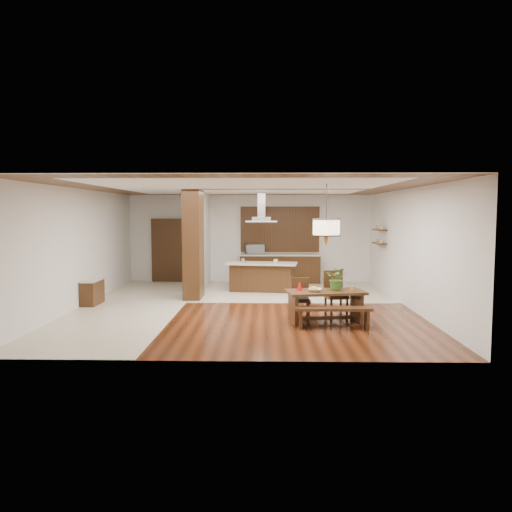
{
  "coord_description": "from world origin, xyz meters",
  "views": [
    {
      "loc": [
        0.55,
        -12.07,
        2.31
      ],
      "look_at": [
        0.3,
        0.0,
        1.25
      ],
      "focal_mm": 35.0,
      "sensor_mm": 36.0,
      "label": 1
    }
  ],
  "objects_px": {
    "dining_chair_left": "(301,298)",
    "microwave": "(254,249)",
    "hallway_console": "(92,292)",
    "range_hood": "(261,207)",
    "kitchen_island": "(261,277)",
    "dining_chair_right": "(336,294)",
    "dining_table": "(325,299)",
    "pendant_lantern": "(326,215)",
    "dining_bench": "(334,318)",
    "foliage_plant": "(337,278)",
    "fruit_bowl": "(315,290)",
    "island_cup": "(276,261)"
  },
  "relations": [
    {
      "from": "fruit_bowl",
      "to": "dining_chair_right",
      "type": "bearing_deg",
      "value": 51.61
    },
    {
      "from": "microwave",
      "to": "fruit_bowl",
      "type": "bearing_deg",
      "value": -92.49
    },
    {
      "from": "dining_table",
      "to": "kitchen_island",
      "type": "height_order",
      "value": "kitchen_island"
    },
    {
      "from": "range_hood",
      "to": "foliage_plant",
      "type": "bearing_deg",
      "value": -67.47
    },
    {
      "from": "range_hood",
      "to": "dining_bench",
      "type": "bearing_deg",
      "value": -72.32
    },
    {
      "from": "fruit_bowl",
      "to": "island_cup",
      "type": "height_order",
      "value": "island_cup"
    },
    {
      "from": "range_hood",
      "to": "microwave",
      "type": "distance_m",
      "value": 2.28
    },
    {
      "from": "dining_table",
      "to": "dining_chair_right",
      "type": "height_order",
      "value": "dining_chair_right"
    },
    {
      "from": "foliage_plant",
      "to": "range_hood",
      "type": "distance_m",
      "value": 4.57
    },
    {
      "from": "range_hood",
      "to": "island_cup",
      "type": "height_order",
      "value": "range_hood"
    },
    {
      "from": "hallway_console",
      "to": "range_hood",
      "type": "height_order",
      "value": "range_hood"
    },
    {
      "from": "pendant_lantern",
      "to": "island_cup",
      "type": "distance_m",
      "value": 4.31
    },
    {
      "from": "microwave",
      "to": "dining_table",
      "type": "bearing_deg",
      "value": -90.14
    },
    {
      "from": "dining_bench",
      "to": "kitchen_island",
      "type": "distance_m",
      "value": 4.9
    },
    {
      "from": "dining_table",
      "to": "fruit_bowl",
      "type": "bearing_deg",
      "value": -151.31
    },
    {
      "from": "dining_table",
      "to": "dining_bench",
      "type": "height_order",
      "value": "dining_table"
    },
    {
      "from": "island_cup",
      "to": "foliage_plant",
      "type": "bearing_deg",
      "value": -72.26
    },
    {
      "from": "dining_bench",
      "to": "microwave",
      "type": "relative_size",
      "value": 2.59
    },
    {
      "from": "microwave",
      "to": "pendant_lantern",
      "type": "bearing_deg",
      "value": -90.14
    },
    {
      "from": "dining_table",
      "to": "dining_chair_left",
      "type": "xyz_separation_m",
      "value": [
        -0.48,
        0.41,
        -0.06
      ]
    },
    {
      "from": "kitchen_island",
      "to": "microwave",
      "type": "xyz_separation_m",
      "value": [
        -0.24,
        1.83,
        0.68
      ]
    },
    {
      "from": "dining_table",
      "to": "pendant_lantern",
      "type": "height_order",
      "value": "pendant_lantern"
    },
    {
      "from": "dining_chair_left",
      "to": "range_hood",
      "type": "relative_size",
      "value": 0.96
    },
    {
      "from": "dining_table",
      "to": "fruit_bowl",
      "type": "relative_size",
      "value": 6.41
    },
    {
      "from": "dining_table",
      "to": "dining_chair_right",
      "type": "xyz_separation_m",
      "value": [
        0.31,
        0.55,
        0.02
      ]
    },
    {
      "from": "dining_chair_left",
      "to": "microwave",
      "type": "relative_size",
      "value": 1.49
    },
    {
      "from": "kitchen_island",
      "to": "dining_chair_right",
      "type": "bearing_deg",
      "value": -56.77
    },
    {
      "from": "dining_table",
      "to": "island_cup",
      "type": "height_order",
      "value": "island_cup"
    },
    {
      "from": "hallway_console",
      "to": "microwave",
      "type": "height_order",
      "value": "microwave"
    },
    {
      "from": "foliage_plant",
      "to": "island_cup",
      "type": "height_order",
      "value": "foliage_plant"
    },
    {
      "from": "fruit_bowl",
      "to": "kitchen_island",
      "type": "bearing_deg",
      "value": 105.32
    },
    {
      "from": "dining_chair_right",
      "to": "range_hood",
      "type": "bearing_deg",
      "value": 102.08
    },
    {
      "from": "pendant_lantern",
      "to": "island_cup",
      "type": "height_order",
      "value": "pendant_lantern"
    },
    {
      "from": "fruit_bowl",
      "to": "island_cup",
      "type": "xyz_separation_m",
      "value": [
        -0.74,
        4.11,
        0.2
      ]
    },
    {
      "from": "dining_table",
      "to": "microwave",
      "type": "height_order",
      "value": "microwave"
    },
    {
      "from": "foliage_plant",
      "to": "range_hood",
      "type": "xyz_separation_m",
      "value": [
        -1.65,
        3.97,
        1.55
      ]
    },
    {
      "from": "dining_chair_left",
      "to": "microwave",
      "type": "xyz_separation_m",
      "value": [
        -1.15,
        5.5,
        0.68
      ]
    },
    {
      "from": "microwave",
      "to": "hallway_console",
      "type": "bearing_deg",
      "value": -150.09
    },
    {
      "from": "kitchen_island",
      "to": "microwave",
      "type": "height_order",
      "value": "microwave"
    },
    {
      "from": "foliage_plant",
      "to": "microwave",
      "type": "height_order",
      "value": "microwave"
    },
    {
      "from": "hallway_console",
      "to": "island_cup",
      "type": "bearing_deg",
      "value": 24.4
    },
    {
      "from": "dining_chair_right",
      "to": "fruit_bowl",
      "type": "relative_size",
      "value": 3.78
    },
    {
      "from": "dining_chair_left",
      "to": "kitchen_island",
      "type": "relative_size",
      "value": 0.4
    },
    {
      "from": "island_cup",
      "to": "microwave",
      "type": "bearing_deg",
      "value": 108.74
    },
    {
      "from": "dining_table",
      "to": "range_hood",
      "type": "height_order",
      "value": "range_hood"
    },
    {
      "from": "dining_bench",
      "to": "pendant_lantern",
      "type": "height_order",
      "value": "pendant_lantern"
    },
    {
      "from": "dining_bench",
      "to": "range_hood",
      "type": "xyz_separation_m",
      "value": [
        -1.49,
        4.66,
        2.25
      ]
    },
    {
      "from": "dining_chair_left",
      "to": "range_hood",
      "type": "distance_m",
      "value": 4.3
    },
    {
      "from": "dining_chair_right",
      "to": "pendant_lantern",
      "type": "distance_m",
      "value": 1.85
    },
    {
      "from": "dining_table",
      "to": "hallway_console",
      "type": "bearing_deg",
      "value": 161.45
    }
  ]
}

